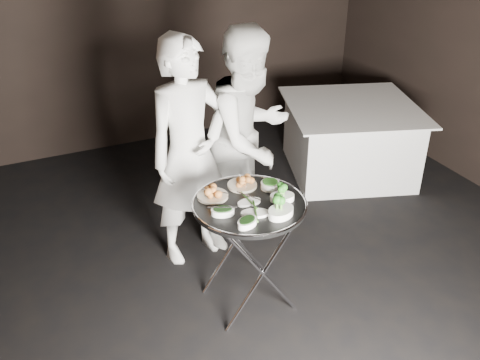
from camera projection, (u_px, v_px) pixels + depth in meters
name	position (u px, v px, depth m)	size (l,w,h in m)	color
floor	(260.00, 345.00, 3.64)	(6.00, 7.00, 0.05)	black
wall_back	(114.00, 14.00, 5.68)	(6.00, 0.05, 3.00)	black
tray_stand	(249.00, 249.00, 3.76)	(0.57, 0.48, 0.83)	silver
serving_tray	(249.00, 204.00, 3.58)	(0.78, 0.78, 0.04)	black
potato_plate_a	(213.00, 193.00, 3.63)	(0.21, 0.21, 0.08)	beige
potato_plate_b	(242.00, 182.00, 3.76)	(0.21, 0.21, 0.08)	beige
greens_bowl	(270.00, 184.00, 3.73)	(0.13, 0.13, 0.08)	white
asparagus_plate_a	(249.00, 201.00, 3.57)	(0.17, 0.10, 0.03)	white
asparagus_plate_b	(255.00, 212.00, 3.45)	(0.21, 0.16, 0.04)	white
spinach_bowl_a	(223.00, 211.00, 3.44)	(0.18, 0.14, 0.06)	white
spinach_bowl_b	(247.00, 222.00, 3.33)	(0.18, 0.15, 0.06)	white
broccoli_bowl_a	(282.00, 196.00, 3.60)	(0.19, 0.15, 0.07)	white
broccoli_bowl_b	(281.00, 211.00, 3.43)	(0.24, 0.21, 0.08)	white
serving_utensils	(247.00, 191.00, 3.61)	(0.58, 0.45, 0.01)	silver
waiter_left	(189.00, 153.00, 4.08)	(0.67, 0.44, 1.83)	white
waiter_right	(250.00, 137.00, 4.35)	(0.89, 0.69, 1.82)	white
dining_table	(349.00, 139.00, 5.60)	(1.31, 1.31, 0.74)	white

